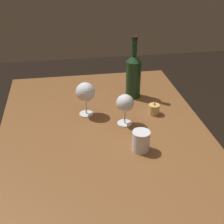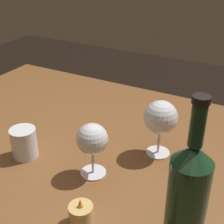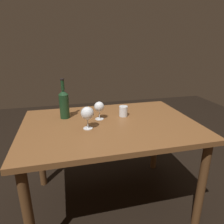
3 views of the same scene
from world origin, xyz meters
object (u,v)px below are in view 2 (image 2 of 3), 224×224
(wine_bottle, at_px, (188,194))
(votive_candle, at_px, (81,215))
(wine_glass_right, at_px, (92,140))
(water_tumbler, at_px, (24,144))
(wine_glass_left, at_px, (161,118))

(wine_bottle, relative_size, votive_candle, 4.75)
(wine_bottle, height_order, votive_candle, wine_bottle)
(wine_glass_right, relative_size, votive_candle, 2.14)
(wine_glass_right, xyz_separation_m, wine_bottle, (-0.26, 0.10, 0.02))
(water_tumbler, height_order, votive_candle, water_tumbler)
(wine_bottle, bearing_deg, wine_glass_left, -59.69)
(wine_glass_left, bearing_deg, wine_bottle, 120.31)
(wine_glass_right, xyz_separation_m, votive_candle, (-0.07, 0.15, -0.08))
(wine_glass_left, xyz_separation_m, water_tumbler, (0.32, 0.19, -0.07))
(water_tumbler, bearing_deg, wine_bottle, 171.22)
(wine_bottle, bearing_deg, votive_candle, 16.28)
(wine_bottle, xyz_separation_m, water_tumbler, (0.47, -0.07, -0.08))
(votive_candle, bearing_deg, wine_glass_right, -67.00)
(water_tumbler, bearing_deg, wine_glass_left, -149.72)
(wine_glass_right, bearing_deg, votive_candle, 113.00)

